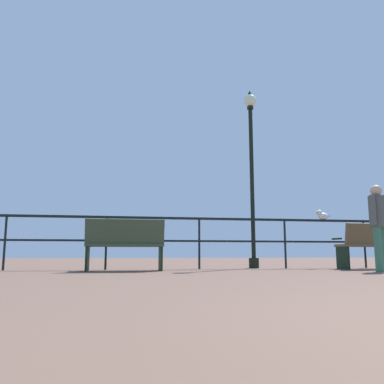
# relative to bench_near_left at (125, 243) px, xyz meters

# --- Properties ---
(pier_railing) EXTENTS (24.66, 0.05, 1.06)m
(pier_railing) POSITION_rel_bench_near_left_xyz_m (2.48, 0.74, 0.28)
(pier_railing) COLOR black
(pier_railing) RESTS_ON ground_plane
(bench_near_left) EXTENTS (1.41, 0.70, 0.93)m
(bench_near_left) POSITION_rel_bench_near_left_xyz_m (0.00, 0.00, 0.00)
(bench_near_left) COLOR #33432E
(bench_near_left) RESTS_ON ground_plane
(bench_near_right) EXTENTS (1.69, 0.69, 0.92)m
(bench_near_right) POSITION_rel_bench_near_left_xyz_m (5.15, 0.01, 0.02)
(bench_near_right) COLOR brown
(bench_near_right) RESTS_ON ground_plane
(lamppost_center) EXTENTS (0.29, 0.29, 4.08)m
(lamppost_center) POSITION_rel_bench_near_left_xyz_m (2.80, 0.99, 1.93)
(lamppost_center) COLOR black
(lamppost_center) RESTS_ON ground_plane
(person_by_bench) EXTENTS (0.43, 0.32, 1.54)m
(person_by_bench) POSITION_rel_bench_near_left_xyz_m (4.45, -1.02, 0.38)
(person_by_bench) COLOR #356A51
(person_by_bench) RESTS_ON ground_plane
(seagull_on_rail) EXTENTS (0.42, 0.26, 0.21)m
(seagull_on_rail) POSITION_rel_bench_near_left_xyz_m (4.32, 0.74, 0.65)
(seagull_on_rail) COLOR white
(seagull_on_rail) RESTS_ON pier_railing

